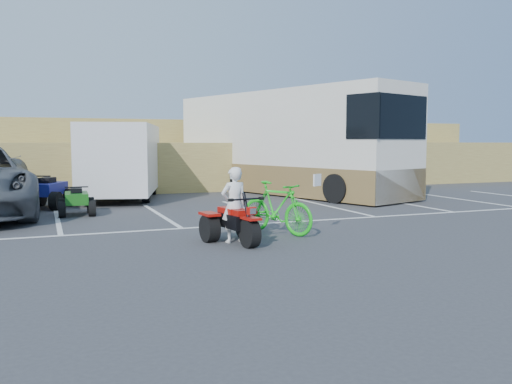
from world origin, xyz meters
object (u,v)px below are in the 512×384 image
object	(u,v)px
rv_motorhome	(287,150)
quad_atv_blue	(48,208)
red_trike_atv	(238,243)
quad_atv_green	(77,215)
rider	(234,205)
green_dirt_bike	(277,208)
cargo_trailer	(122,159)

from	to	relation	value
rv_motorhome	quad_atv_blue	bearing A→B (deg)	173.47
red_trike_atv	quad_atv_green	world-z (taller)	red_trike_atv
red_trike_atv	rider	xyz separation A→B (m)	(-0.02, 0.15, 0.77)
green_dirt_bike	cargo_trailer	bearing A→B (deg)	75.87
rider	quad_atv_green	bearing A→B (deg)	-71.58
rv_motorhome	quad_atv_green	bearing A→B (deg)	-173.15
rider	green_dirt_bike	world-z (taller)	rider
red_trike_atv	rv_motorhome	size ratio (longest dim) A/B	0.13
green_dirt_bike	cargo_trailer	size ratio (longest dim) A/B	0.32
rider	cargo_trailer	size ratio (longest dim) A/B	0.25
rider	red_trike_atv	bearing A→B (deg)	90.00
green_dirt_bike	rv_motorhome	world-z (taller)	rv_motorhome
rider	rv_motorhome	xyz separation A→B (m)	(5.53, 9.44, 0.94)
rv_motorhome	quad_atv_green	size ratio (longest dim) A/B	8.66
green_dirt_bike	rv_motorhome	bearing A→B (deg)	36.16
green_dirt_bike	cargo_trailer	world-z (taller)	cargo_trailer
rider	quad_atv_blue	size ratio (longest dim) A/B	0.95
red_trike_atv	rv_motorhome	bearing A→B (deg)	52.11
red_trike_atv	cargo_trailer	bearing A→B (deg)	87.62
red_trike_atv	quad_atv_blue	bearing A→B (deg)	106.55
red_trike_atv	green_dirt_bike	xyz separation A→B (m)	(1.20, 0.78, 0.58)
rv_motorhome	quad_atv_green	world-z (taller)	rv_motorhome
red_trike_atv	rv_motorhome	world-z (taller)	rv_motorhome
red_trike_atv	rider	distance (m)	0.79
quad_atv_blue	rider	bearing A→B (deg)	-40.85
red_trike_atv	green_dirt_bike	world-z (taller)	green_dirt_bike
rider	quad_atv_green	xyz separation A→B (m)	(-2.74, 5.51, -0.77)
green_dirt_bike	red_trike_atv	bearing A→B (deg)	-175.01
rider	cargo_trailer	world-z (taller)	cargo_trailer
cargo_trailer	quad_atv_blue	size ratio (longest dim) A/B	3.74
cargo_trailer	quad_atv_blue	xyz separation A→B (m)	(-2.56, -1.97, -1.43)
rv_motorhome	rider	bearing A→B (deg)	-138.91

